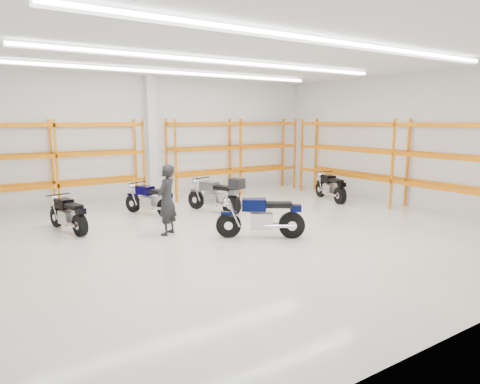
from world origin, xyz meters
TOP-DOWN VIEW (x-y plane):
  - ground at (0.00, 0.00)m, footprint 14.00×14.00m
  - room_shell at (0.00, 0.03)m, footprint 14.02×12.02m
  - motorcycle_main at (0.42, -0.52)m, footprint 1.95×1.41m
  - motorcycle_back_a at (-3.60, 2.80)m, footprint 0.74×1.94m
  - motorcycle_back_b at (-1.01, 3.51)m, footprint 0.98×1.95m
  - motorcycle_back_c at (0.92, 2.65)m, footprint 1.04×2.27m
  - motorcycle_back_d at (5.46, 2.14)m, footprint 0.90×2.05m
  - standing_man at (-1.51, 1.13)m, footprint 0.80×0.76m
  - structural_column at (0.00, 5.82)m, footprint 0.32×0.32m
  - pallet_racking_back_left at (-3.40, 5.48)m, footprint 5.67×0.87m
  - pallet_racking_back_right at (3.40, 5.48)m, footprint 5.67×0.87m
  - pallet_racking_side at (6.48, 0.00)m, footprint 0.87×9.07m

SIDE VIEW (x-z plane):
  - ground at x=0.00m, z-range 0.00..0.00m
  - motorcycle_back_a at x=-3.60m, z-range -0.03..0.94m
  - motorcycle_back_b at x=-1.01m, z-range -0.03..0.98m
  - motorcycle_back_d at x=5.46m, z-range -0.03..1.00m
  - motorcycle_main at x=0.42m, z-range -0.04..1.08m
  - motorcycle_back_c at x=0.92m, z-range -0.03..1.16m
  - standing_man at x=-1.51m, z-range 0.00..1.84m
  - pallet_racking_back_left at x=-3.40m, z-range 0.29..3.29m
  - pallet_racking_back_right at x=3.40m, z-range 0.29..3.29m
  - pallet_racking_side at x=6.48m, z-range 0.31..3.31m
  - structural_column at x=0.00m, z-range 0.00..4.50m
  - room_shell at x=0.00m, z-range 1.03..5.54m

